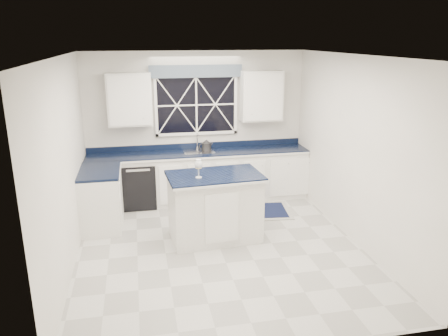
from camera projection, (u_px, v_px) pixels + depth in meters
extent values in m
plane|color=beige|center=(220.00, 248.00, 6.31)|extent=(4.50, 4.50, 0.00)
cube|color=silver|center=(196.00, 126.00, 8.03)|extent=(4.00, 0.10, 2.70)
cube|color=silver|center=(200.00, 178.00, 8.01)|extent=(3.98, 0.60, 0.90)
cube|color=silver|center=(101.00, 200.00, 6.94)|extent=(0.60, 1.00, 0.90)
cube|color=black|center=(199.00, 153.00, 7.87)|extent=(3.98, 0.64, 0.04)
cube|color=black|center=(139.00, 184.00, 7.81)|extent=(0.60, 0.58, 0.82)
cube|color=black|center=(196.00, 105.00, 7.89)|extent=(1.40, 0.02, 1.00)
cube|color=slate|center=(196.00, 71.00, 7.66)|extent=(1.65, 0.04, 0.22)
cube|color=silver|center=(129.00, 99.00, 7.49)|extent=(0.75, 0.34, 0.90)
cube|color=silver|center=(261.00, 96.00, 7.94)|extent=(0.75, 0.34, 0.90)
cylinder|color=#B8B8BA|center=(197.00, 148.00, 8.07)|extent=(0.05, 0.05, 0.04)
cylinder|color=#B8B8BA|center=(197.00, 140.00, 8.03)|extent=(0.02, 0.02, 0.28)
cylinder|color=#B8B8BA|center=(198.00, 135.00, 7.91)|extent=(0.02, 0.18, 0.02)
cube|color=silver|center=(215.00, 208.00, 6.50)|extent=(1.34, 0.85, 0.97)
cube|color=black|center=(215.00, 176.00, 6.35)|extent=(1.41, 0.92, 0.04)
cube|color=#A1A19D|center=(251.00, 211.00, 7.62)|extent=(1.46, 0.99, 0.01)
cube|color=#111738|center=(251.00, 211.00, 7.62)|extent=(1.29, 0.83, 0.01)
cylinder|color=#2A2A2C|center=(206.00, 146.00, 7.97)|extent=(0.21, 0.21, 0.14)
cone|color=#2A2A2C|center=(206.00, 141.00, 7.94)|extent=(0.17, 0.17, 0.06)
torus|color=#2A2A2C|center=(202.00, 146.00, 7.93)|extent=(0.12, 0.04, 0.12)
cylinder|color=#2A2A2C|center=(211.00, 145.00, 8.01)|extent=(0.07, 0.03, 0.09)
cylinder|color=silver|center=(199.00, 177.00, 6.20)|extent=(0.09, 0.09, 0.01)
cylinder|color=silver|center=(199.00, 172.00, 6.18)|extent=(0.01, 0.01, 0.14)
ellipsoid|color=silver|center=(198.00, 164.00, 6.15)|extent=(0.11, 0.11, 0.14)
cylinder|color=tan|center=(198.00, 166.00, 6.15)|extent=(0.09, 0.09, 0.06)
imported|color=silver|center=(206.00, 144.00, 8.03)|extent=(0.08, 0.08, 0.18)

